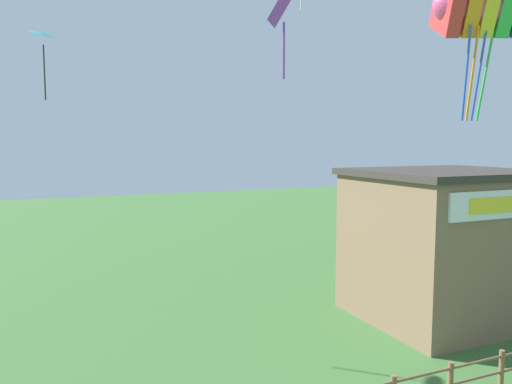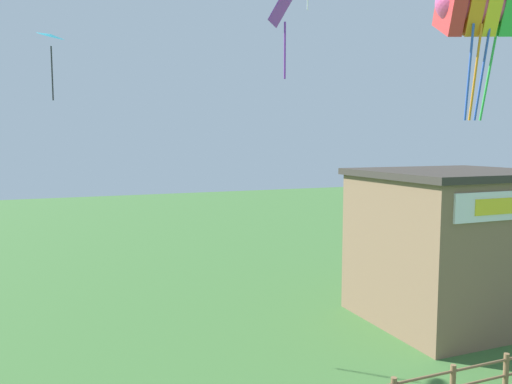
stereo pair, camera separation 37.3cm
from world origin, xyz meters
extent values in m
cylinder|color=brown|center=(6.17, 6.73, 0.53)|extent=(0.14, 0.14, 1.07)
cube|color=#84664C|center=(8.89, 11.61, 2.63)|extent=(6.02, 5.31, 5.25)
cube|color=#38332D|center=(8.89, 11.61, 5.37)|extent=(6.32, 5.61, 0.24)
ellipsoid|color=#E54C8C|center=(5.11, 6.96, 9.78)|extent=(2.76, 2.43, 1.67)
cube|color=red|center=(4.39, 7.26, 9.78)|extent=(0.95, 1.69, 1.70)
cube|color=orange|center=(4.75, 7.11, 9.78)|extent=(0.95, 1.69, 1.70)
cube|color=yellow|center=(5.11, 6.96, 9.78)|extent=(0.95, 1.69, 1.70)
cube|color=green|center=(5.47, 6.81, 9.78)|extent=(0.95, 1.69, 1.70)
cylinder|color=blue|center=(4.60, 6.82, 8.10)|extent=(0.20, 0.35, 2.19)
cylinder|color=orange|center=(4.76, 6.78, 8.10)|extent=(0.11, 0.37, 2.19)
cylinder|color=blue|center=(4.94, 6.76, 8.10)|extent=(0.11, 0.37, 2.19)
cylinder|color=green|center=(5.14, 6.75, 8.10)|extent=(0.20, 0.35, 2.19)
cube|color=purple|center=(0.93, 9.13, 9.94)|extent=(1.07, 1.12, 1.07)
cylinder|color=purple|center=(0.93, 9.13, 8.76)|extent=(0.05, 0.05, 1.38)
cone|color=#2DB2C6|center=(-4.45, 16.47, 10.13)|extent=(1.27, 1.26, 0.34)
cylinder|color=#2D2D33|center=(-4.45, 16.47, 8.85)|extent=(0.05, 0.05, 1.83)
camera|label=1|loc=(-4.78, -2.19, 6.49)|focal=35.00mm
camera|label=2|loc=(-4.44, -2.33, 6.49)|focal=35.00mm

